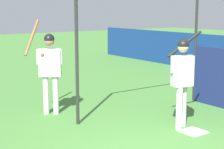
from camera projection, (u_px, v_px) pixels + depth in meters
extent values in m
cylinder|color=#282828|center=(77.00, 52.00, 7.56)|extent=(0.07, 0.07, 3.02)
cylinder|color=#282828|center=(196.00, 43.00, 9.56)|extent=(0.07, 0.07, 3.02)
cube|color=white|center=(194.00, 132.00, 7.31)|extent=(0.44, 0.44, 0.02)
cylinder|color=silver|center=(179.00, 108.00, 7.42)|extent=(0.15, 0.15, 0.86)
cylinder|color=silver|center=(183.00, 106.00, 7.61)|extent=(0.15, 0.15, 0.86)
cube|color=#B7B7B7|center=(182.00, 71.00, 7.39)|extent=(0.29, 0.44, 0.61)
sphere|color=tan|center=(183.00, 47.00, 7.30)|extent=(0.22, 0.22, 0.22)
sphere|color=black|center=(183.00, 45.00, 7.30)|extent=(0.23, 0.23, 0.23)
cylinder|color=#B7B7B7|center=(172.00, 65.00, 7.31)|extent=(0.08, 0.08, 0.34)
cylinder|color=#B7B7B7|center=(190.00, 63.00, 7.49)|extent=(0.08, 0.08, 0.34)
cylinder|color=black|center=(185.00, 44.00, 7.67)|extent=(0.31, 0.72, 0.54)
sphere|color=black|center=(192.00, 58.00, 7.37)|extent=(0.08, 0.08, 0.08)
cylinder|color=silver|center=(56.00, 95.00, 8.51)|extent=(0.18, 0.18, 0.88)
cylinder|color=silver|center=(46.00, 95.00, 8.50)|extent=(0.18, 0.18, 0.88)
cube|color=#B7B7B7|center=(50.00, 63.00, 8.38)|extent=(0.45, 0.53, 0.62)
sphere|color=#A37556|center=(49.00, 41.00, 8.29)|extent=(0.22, 0.22, 0.22)
sphere|color=black|center=(49.00, 39.00, 8.28)|extent=(0.23, 0.23, 0.23)
cylinder|color=#B7B7B7|center=(61.00, 57.00, 8.32)|extent=(0.10, 0.10, 0.34)
cylinder|color=#B7B7B7|center=(38.00, 57.00, 8.30)|extent=(0.10, 0.10, 0.34)
cylinder|color=brown|center=(32.00, 37.00, 8.27)|extent=(0.35, 0.52, 0.78)
sphere|color=brown|center=(42.00, 55.00, 8.24)|extent=(0.08, 0.08, 0.08)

